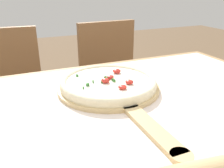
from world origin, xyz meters
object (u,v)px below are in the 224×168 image
object	(u,v)px
pizza_peel	(112,91)
chair_left	(9,99)
chair_right	(113,82)
pizza	(109,82)

from	to	relation	value
pizza_peel	chair_left	distance (m)	0.78
chair_right	pizza_peel	bearing A→B (deg)	-116.34
pizza_peel	pizza	bearing A→B (deg)	89.43
chair_right	chair_left	bearing A→B (deg)	177.46
chair_left	chair_right	distance (m)	0.63
pizza	chair_left	size ratio (longest dim) A/B	0.36
pizza	chair_left	xyz separation A→B (m)	(-0.34, 0.62, -0.28)
chair_left	chair_right	world-z (taller)	same
pizza_peel	pizza	world-z (taller)	pizza
pizza	chair_left	distance (m)	0.76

